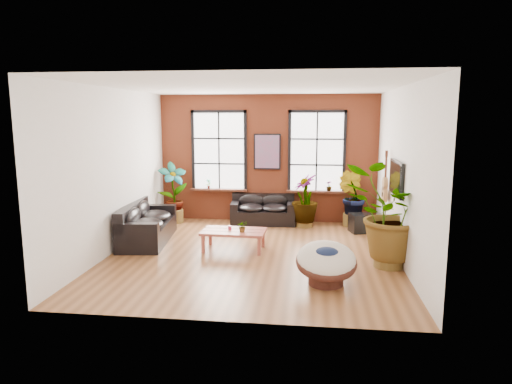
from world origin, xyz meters
TOP-DOWN VIEW (x-y plane):
  - room at (0.00, 0.15)m, footprint 6.04×6.54m
  - sofa_back at (-0.08, 2.89)m, footprint 1.78×0.97m
  - sofa_left at (-2.63, 0.74)m, footprint 1.20×2.36m
  - coffee_table at (-0.45, 0.29)m, footprint 1.40×0.83m
  - papasan_chair at (1.49, -1.58)m, footprint 1.14×1.15m
  - poster at (0.00, 3.18)m, footprint 0.74×0.06m
  - tv_wall_unit at (2.93, 0.60)m, footprint 0.13×1.86m
  - media_box at (2.51, 2.21)m, footprint 0.67×0.61m
  - pot_back_left at (-2.53, 2.70)m, footprint 0.61×0.61m
  - pot_back_right at (2.31, 2.87)m, footprint 0.60×0.60m
  - pot_right_wall at (2.74, -0.49)m, footprint 0.73×0.73m
  - pot_mid at (1.05, 2.64)m, footprint 0.53×0.53m
  - floor_plant_back_left at (-2.55, 2.74)m, footprint 0.97×0.91m
  - floor_plant_back_right at (2.29, 2.88)m, footprint 0.93×0.90m
  - floor_plant_right_wall at (2.70, -0.50)m, footprint 1.99×1.85m
  - floor_plant_mid at (1.06, 2.61)m, footprint 0.91×0.91m
  - table_plant at (-0.24, 0.17)m, footprint 0.26×0.24m
  - sill_plant_left at (-1.65, 3.13)m, footprint 0.17×0.17m
  - sill_plant_right at (1.70, 3.13)m, footprint 0.19×0.19m

SIDE VIEW (x-z plane):
  - pot_mid at x=1.05m, z-range 0.00..0.32m
  - pot_back_right at x=2.31m, z-range 0.00..0.33m
  - pot_back_left at x=-2.53m, z-range 0.00..0.36m
  - pot_right_wall at x=2.74m, z-range 0.00..0.42m
  - media_box at x=2.51m, z-range 0.00..0.47m
  - sofa_back at x=-0.08m, z-range -0.04..0.76m
  - coffee_table at x=-0.45m, z-range 0.13..0.66m
  - sofa_left at x=-2.63m, z-range -0.04..0.85m
  - papasan_chair at x=1.49m, z-range 0.01..0.81m
  - table_plant at x=-0.24m, z-range 0.44..0.69m
  - floor_plant_mid at x=1.06m, z-range 0.14..1.40m
  - floor_plant_back_right at x=2.29m, z-range 0.15..1.47m
  - floor_plant_back_left at x=-2.55m, z-range 0.15..1.67m
  - sill_plant_left at x=-1.65m, z-range 0.90..1.17m
  - sill_plant_right at x=1.70m, z-range 0.90..1.17m
  - floor_plant_right_wall at x=2.70m, z-range 0.16..1.98m
  - tv_wall_unit at x=2.93m, z-range 0.94..2.14m
  - room at x=0.00m, z-range -0.02..3.52m
  - poster at x=0.00m, z-range 1.46..2.44m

